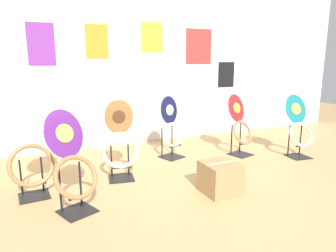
% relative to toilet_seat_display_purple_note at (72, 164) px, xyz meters
% --- Properties ---
extents(ground_plane, '(14.00, 14.00, 0.00)m').
position_rel_toilet_seat_display_purple_note_xyz_m(ground_plane, '(1.48, -0.53, -0.44)').
color(ground_plane, tan).
extents(wall_back, '(8.00, 0.07, 2.60)m').
position_rel_toilet_seat_display_purple_note_xyz_m(wall_back, '(1.48, 1.99, 0.86)').
color(wall_back, silver).
rests_on(wall_back, ground_plane).
extents(toilet_seat_display_purple_note, '(0.49, 0.48, 0.90)m').
position_rel_toilet_seat_display_purple_note_xyz_m(toilet_seat_display_purple_note, '(0.00, 0.00, 0.00)').
color(toilet_seat_display_purple_note, black).
rests_on(toilet_seat_display_purple_note, ground_plane).
extents(toilet_seat_display_woodgrain, '(0.44, 0.33, 0.90)m').
position_rel_toilet_seat_display_purple_note_xyz_m(toilet_seat_display_woodgrain, '(0.59, 0.55, -0.04)').
color(toilet_seat_display_woodgrain, black).
rests_on(toilet_seat_display_woodgrain, ground_plane).
extents(toilet_seat_display_crimson_swirl, '(0.41, 0.39, 0.86)m').
position_rel_toilet_seat_display_purple_note_xyz_m(toilet_seat_display_crimson_swirl, '(2.39, 0.75, -0.04)').
color(toilet_seat_display_crimson_swirl, black).
rests_on(toilet_seat_display_crimson_swirl, ground_plane).
extents(toilet_seat_display_teal_sax, '(0.39, 0.39, 0.86)m').
position_rel_toilet_seat_display_purple_note_xyz_m(toilet_seat_display_teal_sax, '(3.07, 0.33, -0.04)').
color(toilet_seat_display_teal_sax, black).
rests_on(toilet_seat_display_teal_sax, ground_plane).
extents(toilet_seat_display_navy_moon, '(0.37, 0.36, 0.85)m').
position_rel_toilet_seat_display_purple_note_xyz_m(toilet_seat_display_navy_moon, '(1.44, 1.04, -0.03)').
color(toilet_seat_display_navy_moon, black).
rests_on(toilet_seat_display_navy_moon, ground_plane).
extents(toilet_seat_display_white_plain, '(0.44, 0.33, 0.96)m').
position_rel_toilet_seat_display_purple_note_xyz_m(toilet_seat_display_white_plain, '(-0.33, 0.48, -0.02)').
color(toilet_seat_display_white_plain, black).
rests_on(toilet_seat_display_white_plain, ground_plane).
extents(storage_box, '(0.35, 0.35, 0.32)m').
position_rel_toilet_seat_display_purple_note_xyz_m(storage_box, '(1.40, -0.22, -0.28)').
color(storage_box, '#A37F51').
rests_on(storage_box, ground_plane).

